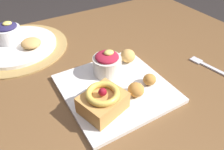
{
  "coord_description": "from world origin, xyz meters",
  "views": [
    {
      "loc": [
        -0.16,
        -0.44,
        1.14
      ],
      "look_at": [
        0.07,
        -0.05,
        0.77
      ],
      "focal_mm": 34.16,
      "sensor_mm": 36.0,
      "label": 1
    }
  ],
  "objects_px": {
    "back_plate": "(16,45)",
    "fritter_back": "(128,56)",
    "fritter_front": "(150,79)",
    "back_ramekin": "(8,33)",
    "fork": "(206,65)",
    "cake_slice": "(104,101)",
    "fritter_middle": "(136,90)",
    "berry_ramekin": "(107,63)",
    "back_pastry": "(31,43)",
    "front_plate": "(116,88)"
  },
  "relations": [
    {
      "from": "cake_slice",
      "to": "fritter_back",
      "type": "bearing_deg",
      "value": 40.45
    },
    {
      "from": "berry_ramekin",
      "to": "fritter_front",
      "type": "relative_size",
      "value": 2.29
    },
    {
      "from": "fritter_front",
      "to": "fork",
      "type": "relative_size",
      "value": 0.29
    },
    {
      "from": "back_plate",
      "to": "back_ramekin",
      "type": "height_order",
      "value": "back_ramekin"
    },
    {
      "from": "fritter_middle",
      "to": "back_ramekin",
      "type": "bearing_deg",
      "value": 117.05
    },
    {
      "from": "front_plate",
      "to": "back_pastry",
      "type": "distance_m",
      "value": 0.36
    },
    {
      "from": "cake_slice",
      "to": "fork",
      "type": "bearing_deg",
      "value": 0.77
    },
    {
      "from": "cake_slice",
      "to": "fritter_front",
      "type": "relative_size",
      "value": 3.4
    },
    {
      "from": "fritter_front",
      "to": "fritter_middle",
      "type": "distance_m",
      "value": 0.06
    },
    {
      "from": "berry_ramekin",
      "to": "back_plate",
      "type": "distance_m",
      "value": 0.37
    },
    {
      "from": "berry_ramekin",
      "to": "back_plate",
      "type": "xyz_separation_m",
      "value": [
        -0.2,
        0.3,
        -0.03
      ]
    },
    {
      "from": "cake_slice",
      "to": "berry_ramekin",
      "type": "relative_size",
      "value": 1.48
    },
    {
      "from": "back_plate",
      "to": "front_plate",
      "type": "bearing_deg",
      "value": -62.65
    },
    {
      "from": "cake_slice",
      "to": "fritter_middle",
      "type": "distance_m",
      "value": 0.1
    },
    {
      "from": "fritter_front",
      "to": "back_pastry",
      "type": "xyz_separation_m",
      "value": [
        -0.23,
        0.36,
        0.0
      ]
    },
    {
      "from": "fritter_front",
      "to": "back_ramekin",
      "type": "distance_m",
      "value": 0.53
    },
    {
      "from": "fritter_middle",
      "to": "cake_slice",
      "type": "bearing_deg",
      "value": -178.89
    },
    {
      "from": "fork",
      "to": "back_pastry",
      "type": "bearing_deg",
      "value": 40.79
    },
    {
      "from": "back_pastry",
      "to": "berry_ramekin",
      "type": "bearing_deg",
      "value": -57.98
    },
    {
      "from": "berry_ramekin",
      "to": "back_pastry",
      "type": "distance_m",
      "value": 0.3
    },
    {
      "from": "fritter_front",
      "to": "fork",
      "type": "distance_m",
      "value": 0.22
    },
    {
      "from": "cake_slice",
      "to": "fritter_back",
      "type": "height_order",
      "value": "cake_slice"
    },
    {
      "from": "back_pastry",
      "to": "back_plate",
      "type": "bearing_deg",
      "value": 133.09
    },
    {
      "from": "fritter_middle",
      "to": "fritter_back",
      "type": "bearing_deg",
      "value": 64.11
    },
    {
      "from": "fork",
      "to": "back_plate",
      "type": "bearing_deg",
      "value": 40.01
    },
    {
      "from": "fritter_front",
      "to": "cake_slice",
      "type": "bearing_deg",
      "value": -173.37
    },
    {
      "from": "cake_slice",
      "to": "fritter_front",
      "type": "bearing_deg",
      "value": 6.63
    },
    {
      "from": "fritter_front",
      "to": "back_plate",
      "type": "distance_m",
      "value": 0.5
    },
    {
      "from": "back_ramekin",
      "to": "fork",
      "type": "bearing_deg",
      "value": -41.46
    },
    {
      "from": "back_plate",
      "to": "cake_slice",
      "type": "bearing_deg",
      "value": -73.74
    },
    {
      "from": "fritter_middle",
      "to": "back_plate",
      "type": "xyz_separation_m",
      "value": [
        -0.22,
        0.43,
        -0.02
      ]
    },
    {
      "from": "front_plate",
      "to": "back_plate",
      "type": "bearing_deg",
      "value": 117.35
    },
    {
      "from": "front_plate",
      "to": "berry_ramekin",
      "type": "distance_m",
      "value": 0.08
    },
    {
      "from": "back_plate",
      "to": "berry_ramekin",
      "type": "bearing_deg",
      "value": -55.97
    },
    {
      "from": "fritter_front",
      "to": "back_plate",
      "type": "relative_size",
      "value": 0.13
    },
    {
      "from": "cake_slice",
      "to": "berry_ramekin",
      "type": "xyz_separation_m",
      "value": [
        0.08,
        0.12,
        0.0
      ]
    },
    {
      "from": "fritter_middle",
      "to": "front_plate",
      "type": "bearing_deg",
      "value": 119.08
    },
    {
      "from": "cake_slice",
      "to": "back_pastry",
      "type": "relative_size",
      "value": 1.83
    },
    {
      "from": "fritter_front",
      "to": "fritter_back",
      "type": "height_order",
      "value": "fritter_back"
    },
    {
      "from": "berry_ramekin",
      "to": "back_ramekin",
      "type": "height_order",
      "value": "back_ramekin"
    },
    {
      "from": "fritter_front",
      "to": "back_ramekin",
      "type": "xyz_separation_m",
      "value": [
        -0.29,
        0.44,
        0.02
      ]
    },
    {
      "from": "fritter_back",
      "to": "back_ramekin",
      "type": "height_order",
      "value": "back_ramekin"
    },
    {
      "from": "cake_slice",
      "to": "back_plate",
      "type": "distance_m",
      "value": 0.45
    },
    {
      "from": "front_plate",
      "to": "cake_slice",
      "type": "distance_m",
      "value": 0.09
    },
    {
      "from": "cake_slice",
      "to": "fritter_middle",
      "type": "height_order",
      "value": "cake_slice"
    },
    {
      "from": "berry_ramekin",
      "to": "back_pastry",
      "type": "bearing_deg",
      "value": 122.02
    },
    {
      "from": "back_plate",
      "to": "fritter_back",
      "type": "bearing_deg",
      "value": -44.76
    },
    {
      "from": "cake_slice",
      "to": "fritter_front",
      "type": "height_order",
      "value": "cake_slice"
    },
    {
      "from": "back_plate",
      "to": "back_pastry",
      "type": "bearing_deg",
      "value": -46.91
    },
    {
      "from": "berry_ramekin",
      "to": "fork",
      "type": "distance_m",
      "value": 0.32
    }
  ]
}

